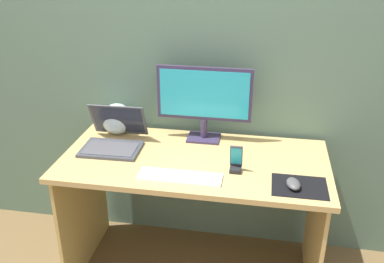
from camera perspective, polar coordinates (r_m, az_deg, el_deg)
wall_back at (r=2.38m, az=1.91°, el=11.71°), size 6.00×0.04×2.50m
desk at (r=2.28m, az=0.27°, el=-7.05°), size 1.36×0.66×0.74m
monitor at (r=2.32m, az=1.63°, el=4.34°), size 0.52×0.14×0.42m
laptop at (r=2.35m, az=-10.36°, el=-0.98°), size 0.32×0.32×0.21m
fishbowl at (r=2.49m, az=-9.91°, el=1.66°), size 0.18×0.18×0.18m
keyboard_external at (r=2.03m, az=-1.60°, el=-6.02°), size 0.40×0.12×0.01m
mousepad at (r=2.03m, az=14.06°, el=-7.07°), size 0.25×0.20×0.00m
mouse at (r=2.00m, az=13.30°, el=-6.78°), size 0.08×0.11×0.04m
phone_in_dock at (r=2.08m, az=5.84°, el=-4.07°), size 0.06×0.06×0.14m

